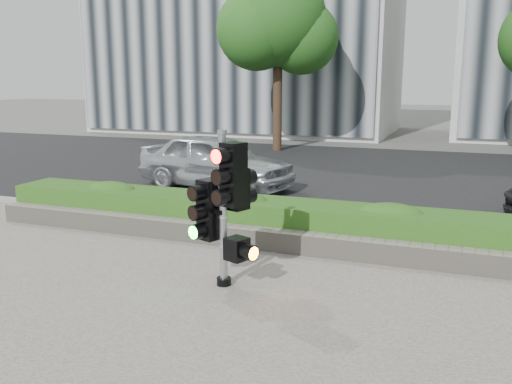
{
  "coord_description": "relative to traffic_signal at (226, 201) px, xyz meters",
  "views": [
    {
      "loc": [
        2.49,
        -6.38,
        2.84
      ],
      "look_at": [
        -0.16,
        0.6,
        1.29
      ],
      "focal_mm": 38.0,
      "sensor_mm": 36.0,
      "label": 1
    }
  ],
  "objects": [
    {
      "name": "traffic_signal",
      "position": [
        0.0,
        0.0,
        0.0
      ],
      "size": [
        0.8,
        0.67,
        2.16
      ],
      "rotation": [
        0.0,
        0.0,
        -0.38
      ],
      "color": "black",
      "rests_on": "sidewalk"
    },
    {
      "name": "hedge",
      "position": [
        0.42,
        2.39,
        -0.85
      ],
      "size": [
        12.0,
        1.0,
        0.68
      ],
      "primitive_type": "cube",
      "color": "#50962E",
      "rests_on": "sidewalk"
    },
    {
      "name": "car_silver",
      "position": [
        -3.08,
        6.26,
        -0.48
      ],
      "size": [
        4.49,
        2.43,
        1.45
      ],
      "primitive_type": "imported",
      "rotation": [
        0.0,
        0.0,
        1.39
      ],
      "color": "silver",
      "rests_on": "road"
    },
    {
      "name": "curb",
      "position": [
        0.42,
        2.99,
        -1.16
      ],
      "size": [
        60.0,
        0.25,
        0.12
      ],
      "primitive_type": "cube",
      "color": "gray",
      "rests_on": "ground"
    },
    {
      "name": "road",
      "position": [
        0.42,
        9.84,
        -1.21
      ],
      "size": [
        60.0,
        13.0,
        0.02
      ],
      "primitive_type": "cube",
      "color": "black",
      "rests_on": "ground"
    },
    {
      "name": "stone_wall",
      "position": [
        0.42,
        1.74,
        -1.02
      ],
      "size": [
        12.0,
        0.32,
        0.34
      ],
      "primitive_type": "cube",
      "color": "gray",
      "rests_on": "sidewalk"
    },
    {
      "name": "tree_left",
      "position": [
        -4.09,
        14.4,
        3.82
      ],
      "size": [
        4.61,
        4.03,
        7.34
      ],
      "color": "black",
      "rests_on": "ground"
    },
    {
      "name": "ground",
      "position": [
        0.42,
        -0.16,
        -1.22
      ],
      "size": [
        120.0,
        120.0,
        0.0
      ],
      "primitive_type": "plane",
      "color": "#51514C",
      "rests_on": "ground"
    }
  ]
}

